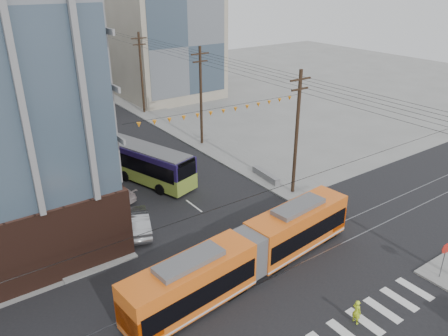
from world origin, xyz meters
The scene contains 12 objects.
ground centered at (0.00, 0.00, 0.00)m, with size 160.00×160.00×0.00m, color slate.
bg_bldg_ne_near centered at (16.00, 48.00, 8.00)m, with size 14.00×14.00×16.00m, color gray.
bg_bldg_ne_far centered at (18.00, 68.00, 7.00)m, with size 16.00×16.00×14.00m, color #8C99A5.
utility_pole_far centered at (8.50, 56.00, 5.50)m, with size 0.30×0.30×11.00m, color black.
streetcar centered at (-1.98, 4.05, 1.70)m, with size 17.65×2.48×3.40m, color orange, non-canonical shape.
city_bus centered at (-1.30, 21.80, 1.75)m, with size 2.67×12.34×3.50m, color #1D1245, non-canonical shape.
parked_car_silver centered at (-5.53, 13.14, 0.81)m, with size 1.72×4.92×1.62m, color #95979B.
parked_car_white centered at (-5.08, 19.08, 0.66)m, with size 1.86×4.58×1.33m, color #C0B0AF.
parked_car_grey centered at (-5.43, 26.02, 0.69)m, with size 2.30×4.99×1.39m, color slate.
pedestrian centered at (0.31, -2.71, 0.76)m, with size 0.56×0.37×1.53m, color #CBEE24.
stop_sign centered at (7.81, -3.28, 1.25)m, with size 0.76×0.76×2.50m, color red, non-canonical shape.
jersey_barrier centered at (8.30, 14.44, 0.38)m, with size 0.85×3.80×0.76m, color gray.
Camera 1 is at (-16.61, -13.84, 17.90)m, focal length 35.00 mm.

